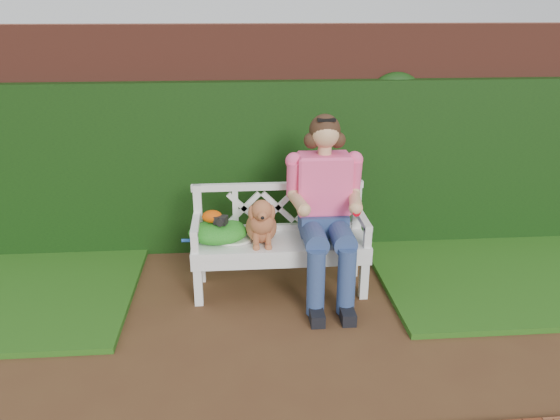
{
  "coord_description": "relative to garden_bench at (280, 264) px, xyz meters",
  "views": [
    {
      "loc": [
        -0.17,
        -3.5,
        2.37
      ],
      "look_at": [
        0.18,
        0.77,
        0.75
      ],
      "focal_mm": 35.0,
      "sensor_mm": 36.0,
      "label": 1
    }
  ],
  "objects": [
    {
      "name": "baseball_glove",
      "position": [
        -0.57,
        0.01,
        0.46
      ],
      "size": [
        0.21,
        0.18,
        0.11
      ],
      "primitive_type": "ellipsoid",
      "rotation": [
        0.0,
        0.0,
        0.41
      ],
      "color": "#C34405",
      "rests_on": "green_bag"
    },
    {
      "name": "ivy_hedge",
      "position": [
        -0.18,
        0.91,
        0.61
      ],
      "size": [
        10.0,
        0.18,
        1.7
      ],
      "primitive_type": "cube",
      "color": "#143A0C",
      "rests_on": "ground"
    },
    {
      "name": "tennis_racket",
      "position": [
        -0.43,
        0.01,
        0.26
      ],
      "size": [
        0.68,
        0.44,
        0.03
      ],
      "primitive_type": null,
      "rotation": [
        0.0,
        0.0,
        0.3
      ],
      "color": "white",
      "rests_on": "garden_bench"
    },
    {
      "name": "dog",
      "position": [
        -0.16,
        -0.06,
        0.45
      ],
      "size": [
        0.38,
        0.45,
        0.42
      ],
      "primitive_type": null,
      "rotation": [
        0.0,
        0.0,
        -0.3
      ],
      "color": "#A26E35",
      "rests_on": "garden_bench"
    },
    {
      "name": "grass_right",
      "position": [
        2.22,
        0.13,
        -0.21
      ],
      "size": [
        2.6,
        2.0,
        0.05
      ],
      "primitive_type": "cube",
      "color": "#225518",
      "rests_on": "ground"
    },
    {
      "name": "brick_wall",
      "position": [
        -0.18,
        1.13,
        0.86
      ],
      "size": [
        10.0,
        0.3,
        2.2
      ],
      "primitive_type": "cube",
      "color": "brown",
      "rests_on": "ground"
    },
    {
      "name": "ground",
      "position": [
        -0.18,
        -0.77,
        -0.24
      ],
      "size": [
        60.0,
        60.0,
        0.0
      ],
      "primitive_type": "plane",
      "color": "#492B19"
    },
    {
      "name": "seated_woman",
      "position": [
        0.37,
        -0.02,
        0.55
      ],
      "size": [
        0.98,
        1.09,
        1.59
      ],
      "primitive_type": null,
      "rotation": [
        0.0,
        0.0,
        -0.43
      ],
      "color": "#E4354E",
      "rests_on": "ground"
    },
    {
      "name": "garden_bench",
      "position": [
        0.0,
        0.0,
        0.0
      ],
      "size": [
        1.62,
        0.73,
        0.48
      ],
      "primitive_type": null,
      "rotation": [
        0.0,
        0.0,
        0.08
      ],
      "color": "white",
      "rests_on": "ground"
    },
    {
      "name": "green_bag",
      "position": [
        -0.53,
        0.01,
        0.32
      ],
      "size": [
        0.6,
        0.53,
        0.17
      ],
      "primitive_type": null,
      "rotation": [
        0.0,
        0.0,
        -0.33
      ],
      "color": "#34842D",
      "rests_on": "garden_bench"
    },
    {
      "name": "camera_item",
      "position": [
        -0.5,
        -0.02,
        0.45
      ],
      "size": [
        0.13,
        0.11,
        0.07
      ],
      "primitive_type": "cube",
      "rotation": [
        0.0,
        0.0,
        -0.34
      ],
      "color": "black",
      "rests_on": "green_bag"
    }
  ]
}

